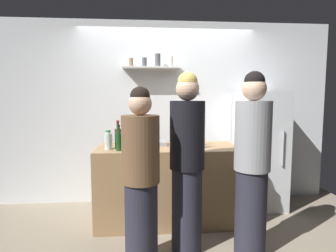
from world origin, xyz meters
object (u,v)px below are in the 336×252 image
wine_bottle_amber_glass (118,137)px  person_grey_hoodie (252,165)px  baking_pan (152,143)px  refrigerator (260,150)px  utensil_holder (178,144)px  wine_bottle_pale_glass (194,139)px  wine_bottle_green_glass (119,141)px  water_bottle_plastic (108,141)px  wine_bottle_dark_glass (192,136)px  person_blonde (187,163)px  person_brown_jacket (141,178)px

wine_bottle_amber_glass → person_grey_hoodie: (1.33, -0.76, -0.17)m
baking_pan → person_grey_hoodie: person_grey_hoodie is taller
refrigerator → utensil_holder: refrigerator is taller
refrigerator → baking_pan: refrigerator is taller
baking_pan → wine_bottle_amber_glass: bearing=-160.4°
wine_bottle_pale_glass → wine_bottle_green_glass: bearing=-177.3°
water_bottle_plastic → wine_bottle_pale_glass: bearing=-2.7°
wine_bottle_green_glass → wine_bottle_dark_glass: 0.89m
water_bottle_plastic → person_blonde: (0.82, -0.54, -0.15)m
baking_pan → person_blonde: size_ratio=0.19×
baking_pan → person_grey_hoodie: 1.29m
wine_bottle_dark_glass → person_brown_jacket: 1.09m
person_brown_jacket → person_grey_hoodie: size_ratio=0.92×
refrigerator → water_bottle_plastic: (-2.00, -0.50, 0.23)m
wine_bottle_pale_glass → wine_bottle_amber_glass: 0.90m
wine_bottle_pale_glass → person_blonde: 0.55m
utensil_holder → person_blonde: size_ratio=0.12×
wine_bottle_dark_glass → person_brown_jacket: person_brown_jacket is taller
utensil_holder → wine_bottle_pale_glass: size_ratio=0.73×
baking_pan → wine_bottle_pale_glass: wine_bottle_pale_glass is taller
refrigerator → person_brown_jacket: size_ratio=0.99×
wine_bottle_amber_glass → water_bottle_plastic: size_ratio=1.47×
person_blonde → person_brown_jacket: size_ratio=1.09×
wine_bottle_pale_glass → wine_bottle_amber_glass: wine_bottle_amber_glass is taller
utensil_holder → person_blonde: 0.51m
utensil_holder → water_bottle_plastic: water_bottle_plastic is taller
utensil_holder → wine_bottle_dark_glass: size_ratio=0.63×
baking_pan → wine_bottle_dark_glass: 0.50m
utensil_holder → wine_bottle_dark_glass: wine_bottle_dark_glass is taller
baking_pan → wine_bottle_dark_glass: size_ratio=1.01×
wine_bottle_amber_glass → water_bottle_plastic: wine_bottle_amber_glass is taller
wine_bottle_dark_glass → person_grey_hoodie: size_ratio=0.19×
wine_bottle_pale_glass → wine_bottle_green_glass: wine_bottle_pale_glass is taller
utensil_holder → person_brown_jacket: person_brown_jacket is taller
refrigerator → person_brown_jacket: 2.04m
baking_pan → person_grey_hoodie: size_ratio=0.19×
baking_pan → wine_bottle_amber_glass: 0.44m
wine_bottle_green_glass → person_grey_hoodie: person_grey_hoodie is taller
wine_bottle_amber_glass → person_grey_hoodie: person_grey_hoodie is taller
wine_bottle_amber_glass → wine_bottle_green_glass: wine_bottle_amber_glass is taller
water_bottle_plastic → person_blonde: size_ratio=0.13×
utensil_holder → person_brown_jacket: 0.83m
utensil_holder → wine_bottle_amber_glass: wine_bottle_amber_glass is taller
baking_pan → water_bottle_plastic: size_ratio=1.54×
refrigerator → wine_bottle_pale_glass: 1.18m
refrigerator → baking_pan: 1.52m
wine_bottle_dark_glass → water_bottle_plastic: 1.00m
baking_pan → water_bottle_plastic: (-0.51, -0.24, 0.07)m
water_bottle_plastic → person_brown_jacket: (0.38, -0.74, -0.23)m
water_bottle_plastic → person_brown_jacket: 0.86m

